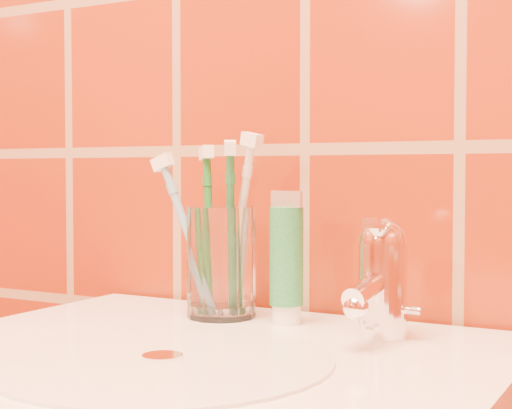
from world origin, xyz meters
The scene contains 7 objects.
glass_tumbler centered at (-0.06, 1.11, 0.91)m, with size 0.08×0.08×0.13m, color white.
toothpaste_tube centered at (0.02, 1.11, 0.92)m, with size 0.04×0.04×0.14m.
faucet centered at (0.14, 1.09, 0.91)m, with size 0.05×0.11×0.12m.
toothbrush_0 centered at (-0.08, 1.11, 0.95)m, with size 0.04×0.04×0.20m, color #1C6A28, non-canonical shape.
toothbrush_1 centered at (-0.04, 1.12, 0.95)m, with size 0.06×0.03×0.21m, color silver, non-canonical shape.
toothbrush_2 centered at (-0.05, 1.11, 0.95)m, with size 0.04×0.05×0.21m, color #1C6B39, non-canonical shape.
toothbrush_3 centered at (-0.10, 1.10, 0.94)m, with size 0.10×0.03×0.19m, color #71A5CA, non-canonical shape.
Camera 1 is at (0.40, 0.36, 1.02)m, focal length 55.00 mm.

